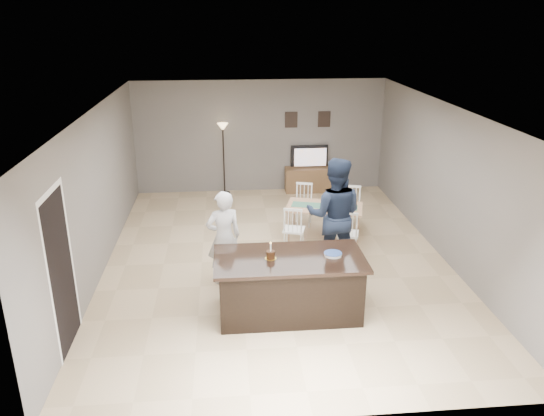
{
  "coord_description": "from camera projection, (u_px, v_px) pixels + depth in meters",
  "views": [
    {
      "loc": [
        -0.88,
        -8.56,
        4.17
      ],
      "look_at": [
        -0.11,
        -0.3,
        1.1
      ],
      "focal_mm": 35.0,
      "sensor_mm": 36.0,
      "label": 1
    }
  ],
  "objects": [
    {
      "name": "picture_frames",
      "position": [
        308.0,
        119.0,
        12.72
      ],
      "size": [
        1.1,
        0.02,
        0.38
      ],
      "color": "black",
      "rests_on": "room_shell"
    },
    {
      "name": "man",
      "position": [
        334.0,
        215.0,
        8.83
      ],
      "size": [
        1.12,
        0.97,
        1.98
      ],
      "primitive_type": "imported",
      "rotation": [
        0.0,
        0.0,
        2.88
      ],
      "color": "#182135",
      "rests_on": "floor"
    },
    {
      "name": "birthday_cake",
      "position": [
        271.0,
        255.0,
        7.47
      ],
      "size": [
        0.16,
        0.16,
        0.25
      ],
      "color": "gold",
      "rests_on": "kitchen_island"
    },
    {
      "name": "floor_lamp",
      "position": [
        223.0,
        140.0,
        12.51
      ],
      "size": [
        0.26,
        0.26,
        1.73
      ],
      "color": "black",
      "rests_on": "floor"
    },
    {
      "name": "plate_stack",
      "position": [
        333.0,
        254.0,
        7.57
      ],
      "size": [
        0.26,
        0.26,
        0.04
      ],
      "color": "white",
      "rests_on": "kitchen_island"
    },
    {
      "name": "television",
      "position": [
        310.0,
        157.0,
        12.91
      ],
      "size": [
        0.91,
        0.12,
        0.53
      ],
      "primitive_type": "imported",
      "rotation": [
        0.0,
        0.0,
        3.14
      ],
      "color": "black",
      "rests_on": "tv_console"
    },
    {
      "name": "doorway",
      "position": [
        59.0,
        258.0,
        6.67
      ],
      "size": [
        0.0,
        2.1,
        2.65
      ],
      "color": "black",
      "rests_on": "floor"
    },
    {
      "name": "woman",
      "position": [
        224.0,
        238.0,
        8.47
      ],
      "size": [
        0.65,
        0.51,
        1.57
      ],
      "primitive_type": "imported",
      "rotation": [
        0.0,
        0.0,
        3.4
      ],
      "color": "silver",
      "rests_on": "floor"
    },
    {
      "name": "tv_console",
      "position": [
        310.0,
        180.0,
        13.04
      ],
      "size": [
        1.2,
        0.4,
        0.6
      ],
      "primitive_type": "cube",
      "color": "brown",
      "rests_on": "floor"
    },
    {
      "name": "tv_screen_glow",
      "position": [
        310.0,
        157.0,
        12.83
      ],
      "size": [
        0.78,
        0.0,
        0.78
      ],
      "primitive_type": "plane",
      "rotation": [
        1.57,
        0.0,
        3.14
      ],
      "color": "orange",
      "rests_on": "tv_console"
    },
    {
      "name": "floor",
      "position": [
        277.0,
        259.0,
        9.52
      ],
      "size": [
        8.0,
        8.0,
        0.0
      ],
      "primitive_type": "plane",
      "color": "tan",
      "rests_on": "ground"
    },
    {
      "name": "room_shell",
      "position": [
        277.0,
        169.0,
        8.94
      ],
      "size": [
        8.0,
        8.0,
        8.0
      ],
      "color": "slate",
      "rests_on": "floor"
    },
    {
      "name": "dining_table",
      "position": [
        324.0,
        212.0,
        10.2
      ],
      "size": [
        1.76,
        1.93,
        0.87
      ],
      "rotation": [
        0.0,
        0.0,
        -0.28
      ],
      "color": "tan",
      "rests_on": "floor"
    },
    {
      "name": "kitchen_island",
      "position": [
        289.0,
        285.0,
        7.68
      ],
      "size": [
        2.15,
        1.1,
        0.9
      ],
      "color": "black",
      "rests_on": "floor"
    }
  ]
}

